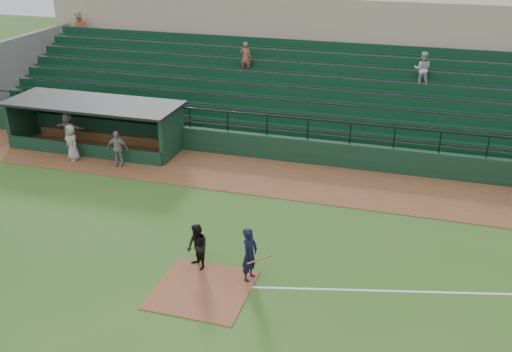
# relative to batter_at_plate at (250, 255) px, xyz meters

# --- Properties ---
(ground) EXTENTS (90.00, 90.00, 0.00)m
(ground) POSITION_rel_batter_at_plate_xyz_m (-1.28, -0.01, -0.94)
(ground) COLOR #315B1D
(ground) RESTS_ON ground
(warning_track) EXTENTS (40.00, 4.00, 0.03)m
(warning_track) POSITION_rel_batter_at_plate_xyz_m (-1.28, 7.99, -0.92)
(warning_track) COLOR brown
(warning_track) RESTS_ON ground
(home_plate_dirt) EXTENTS (3.00, 3.00, 0.03)m
(home_plate_dirt) POSITION_rel_batter_at_plate_xyz_m (-1.28, -1.01, -0.92)
(home_plate_dirt) COLOR brown
(home_plate_dirt) RESTS_ON ground
(foul_line) EXTENTS (17.49, 4.44, 0.01)m
(foul_line) POSITION_rel_batter_at_plate_xyz_m (6.72, 1.19, -0.93)
(foul_line) COLOR white
(foul_line) RESTS_ON ground
(stadium_structure) EXTENTS (38.00, 13.08, 6.40)m
(stadium_structure) POSITION_rel_batter_at_plate_xyz_m (-1.28, 16.45, 1.36)
(stadium_structure) COLOR #10311E
(stadium_structure) RESTS_ON ground
(dugout) EXTENTS (8.90, 3.20, 2.42)m
(dugout) POSITION_rel_batter_at_plate_xyz_m (-11.03, 9.55, 0.39)
(dugout) COLOR #10311E
(dugout) RESTS_ON ground
(batter_at_plate) EXTENTS (1.08, 0.76, 1.88)m
(batter_at_plate) POSITION_rel_batter_at_plate_xyz_m (0.00, 0.00, 0.00)
(batter_at_plate) COLOR black
(batter_at_plate) RESTS_ON ground
(umpire) EXTENTS (1.01, 0.99, 1.64)m
(umpire) POSITION_rel_batter_at_plate_xyz_m (-1.86, 0.11, -0.12)
(umpire) COLOR black
(umpire) RESTS_ON ground
(dugout_player_a) EXTENTS (1.07, 0.59, 1.74)m
(dugout_player_a) POSITION_rel_batter_at_plate_xyz_m (-8.77, 7.21, -0.04)
(dugout_player_a) COLOR gray
(dugout_player_a) RESTS_ON warning_track
(dugout_player_b) EXTENTS (1.04, 0.93, 1.78)m
(dugout_player_b) POSITION_rel_batter_at_plate_xyz_m (-11.23, 7.24, -0.02)
(dugout_player_b) COLOR #9D9893
(dugout_player_b) RESTS_ON warning_track
(dugout_player_c) EXTENTS (1.71, 0.60, 1.83)m
(dugout_player_c) POSITION_rel_batter_at_plate_xyz_m (-12.42, 8.82, 0.01)
(dugout_player_c) COLOR #A29C98
(dugout_player_c) RESTS_ON warning_track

